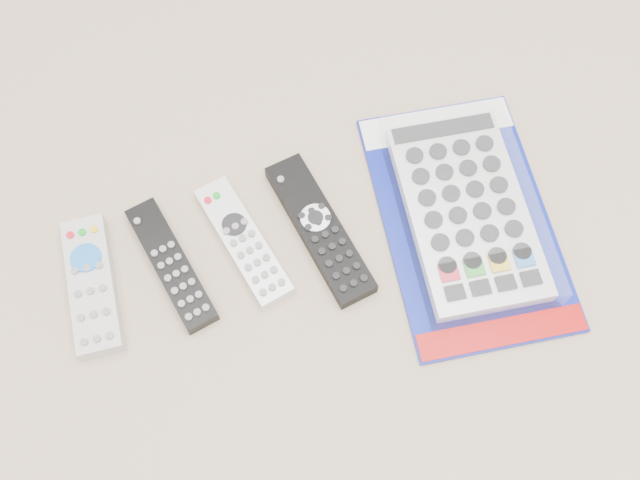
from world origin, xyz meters
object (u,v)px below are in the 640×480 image
object	(u,v)px
jumbo_remote_packaged	(467,210)
remote_large_black	(320,229)
remote_small_grey	(92,285)
remote_slim_black	(172,265)
remote_silver_dvd	(244,242)

from	to	relation	value
jumbo_remote_packaged	remote_large_black	bearing A→B (deg)	175.45
remote_small_grey	remote_large_black	size ratio (longest dim) A/B	0.83
remote_slim_black	remote_silver_dvd	distance (m)	0.09
remote_large_black	remote_slim_black	bearing A→B (deg)	166.98
remote_silver_dvd	remote_large_black	size ratio (longest dim) A/B	0.86
remote_small_grey	remote_slim_black	world-z (taller)	remote_small_grey
remote_silver_dvd	remote_small_grey	bearing A→B (deg)	167.20
remote_silver_dvd	jumbo_remote_packaged	world-z (taller)	jumbo_remote_packaged
remote_small_grey	remote_silver_dvd	bearing A→B (deg)	3.33
remote_silver_dvd	remote_large_black	world-z (taller)	remote_large_black
remote_large_black	jumbo_remote_packaged	distance (m)	0.18
remote_slim_black	remote_large_black	xyz separation A→B (m)	(0.18, -0.01, 0.00)
remote_small_grey	jumbo_remote_packaged	xyz separation A→B (m)	(0.46, -0.06, 0.01)
jumbo_remote_packaged	remote_small_grey	bearing A→B (deg)	-179.33
remote_slim_black	jumbo_remote_packaged	world-z (taller)	jumbo_remote_packaged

